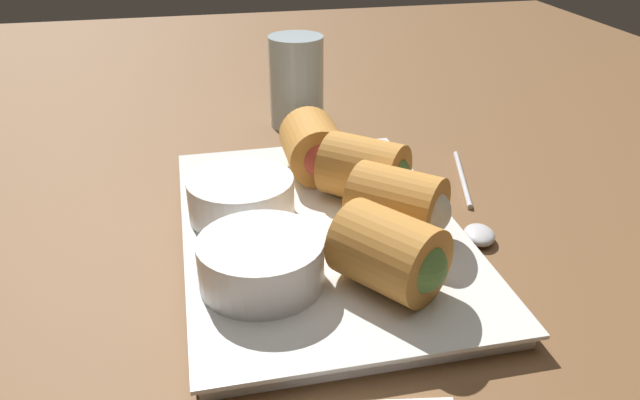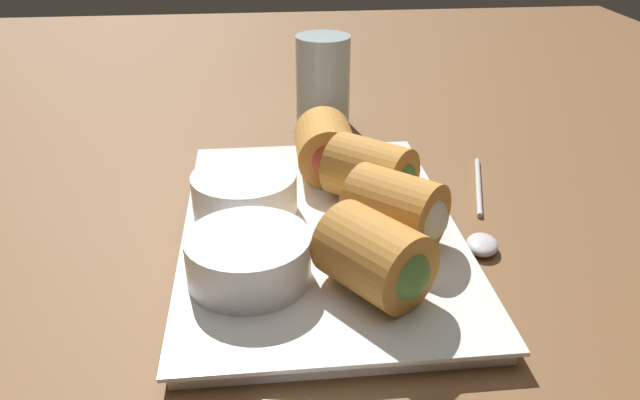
% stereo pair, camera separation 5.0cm
% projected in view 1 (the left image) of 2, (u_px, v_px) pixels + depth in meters
% --- Properties ---
extents(table_surface, '(1.80, 1.40, 0.02)m').
position_uv_depth(table_surface, '(331.00, 235.00, 0.53)').
color(table_surface, brown).
rests_on(table_surface, ground).
extents(serving_plate, '(0.33, 0.22, 0.01)m').
position_uv_depth(serving_plate, '(320.00, 232.00, 0.50)').
color(serving_plate, silver).
rests_on(serving_plate, table_surface).
extents(roll_front_left, '(0.08, 0.09, 0.05)m').
position_uv_depth(roll_front_left, '(402.00, 205.00, 0.47)').
color(roll_front_left, '#C68438').
rests_on(roll_front_left, serving_plate).
extents(roll_front_right, '(0.09, 0.08, 0.05)m').
position_uv_depth(roll_front_right, '(394.00, 254.00, 0.41)').
color(roll_front_right, '#C68438').
rests_on(roll_front_right, serving_plate).
extents(roll_back_left, '(0.08, 0.06, 0.05)m').
position_uv_depth(roll_back_left, '(320.00, 148.00, 0.57)').
color(roll_back_left, '#C68438').
rests_on(roll_back_left, serving_plate).
extents(roll_back_right, '(0.08, 0.09, 0.05)m').
position_uv_depth(roll_back_right, '(369.00, 171.00, 0.52)').
color(roll_back_right, '#C68438').
rests_on(roll_back_right, serving_plate).
extents(dipping_bowl_near, '(0.09, 0.09, 0.03)m').
position_uv_depth(dipping_bowl_near, '(241.00, 196.00, 0.50)').
color(dipping_bowl_near, white).
rests_on(dipping_bowl_near, serving_plate).
extents(dipping_bowl_far, '(0.09, 0.09, 0.03)m').
position_uv_depth(dipping_bowl_far, '(261.00, 260.00, 0.42)').
color(dipping_bowl_far, white).
rests_on(dipping_bowl_far, serving_plate).
extents(spoon, '(0.18, 0.07, 0.01)m').
position_uv_depth(spoon, '(474.00, 219.00, 0.53)').
color(spoon, silver).
rests_on(spoon, table_surface).
extents(drinking_glass, '(0.06, 0.06, 0.10)m').
position_uv_depth(drinking_glass, '(296.00, 82.00, 0.71)').
color(drinking_glass, silver).
rests_on(drinking_glass, table_surface).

